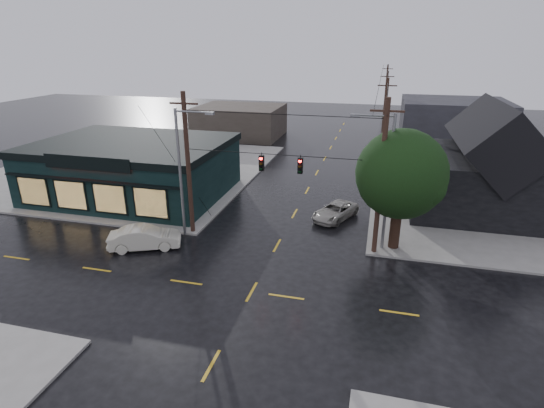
% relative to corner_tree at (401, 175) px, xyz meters
% --- Properties ---
extents(ground_plane, '(160.00, 160.00, 0.00)m').
position_rel_corner_tree_xyz_m(ground_plane, '(-7.74, -7.49, -5.26)').
color(ground_plane, black).
extents(sidewalk_nw, '(28.00, 28.00, 0.15)m').
position_rel_corner_tree_xyz_m(sidewalk_nw, '(-27.74, 12.51, -5.18)').
color(sidewalk_nw, gray).
rests_on(sidewalk_nw, ground).
extents(sidewalk_ne, '(28.00, 28.00, 0.15)m').
position_rel_corner_tree_xyz_m(sidewalk_ne, '(12.26, 12.51, -5.18)').
color(sidewalk_ne, gray).
rests_on(sidewalk_ne, ground).
extents(pizza_shop, '(16.30, 12.34, 4.90)m').
position_rel_corner_tree_xyz_m(pizza_shop, '(-22.74, 5.45, -2.70)').
color(pizza_shop, black).
rests_on(pizza_shop, ground).
extents(ne_building, '(12.60, 11.60, 8.75)m').
position_rel_corner_tree_xyz_m(ne_building, '(7.26, 9.51, -0.79)').
color(ne_building, black).
rests_on(ne_building, ground).
extents(corner_tree, '(5.79, 5.79, 8.04)m').
position_rel_corner_tree_xyz_m(corner_tree, '(0.00, 0.00, 0.00)').
color(corner_tree, black).
rests_on(corner_tree, ground).
extents(utility_pole_nw, '(2.00, 0.32, 10.15)m').
position_rel_corner_tree_xyz_m(utility_pole_nw, '(-14.24, -0.99, -5.26)').
color(utility_pole_nw, black).
rests_on(utility_pole_nw, ground).
extents(utility_pole_ne, '(2.00, 0.32, 10.15)m').
position_rel_corner_tree_xyz_m(utility_pole_ne, '(-1.24, -0.99, -5.26)').
color(utility_pole_ne, black).
rests_on(utility_pole_ne, ground).
extents(utility_pole_far_a, '(2.00, 0.32, 9.65)m').
position_rel_corner_tree_xyz_m(utility_pole_far_a, '(-1.24, 20.51, -5.26)').
color(utility_pole_far_a, black).
rests_on(utility_pole_far_a, ground).
extents(utility_pole_far_b, '(2.00, 0.32, 9.15)m').
position_rel_corner_tree_xyz_m(utility_pole_far_b, '(-1.24, 40.51, -5.26)').
color(utility_pole_far_b, black).
rests_on(utility_pole_far_b, ground).
extents(utility_pole_far_c, '(2.00, 0.32, 9.15)m').
position_rel_corner_tree_xyz_m(utility_pole_far_c, '(-1.24, 60.51, -5.26)').
color(utility_pole_far_c, black).
rests_on(utility_pole_far_c, ground).
extents(span_signal_assembly, '(13.00, 0.48, 1.23)m').
position_rel_corner_tree_xyz_m(span_signal_assembly, '(-7.65, -0.99, 0.44)').
color(span_signal_assembly, black).
rests_on(span_signal_assembly, ground).
extents(streetlight_nw, '(5.40, 0.30, 9.15)m').
position_rel_corner_tree_xyz_m(streetlight_nw, '(-14.54, -1.69, -5.26)').
color(streetlight_nw, gray).
rests_on(streetlight_nw, ground).
extents(streetlight_ne, '(5.40, 0.30, 9.15)m').
position_rel_corner_tree_xyz_m(streetlight_ne, '(-0.74, -0.29, -5.26)').
color(streetlight_ne, gray).
rests_on(streetlight_ne, ground).
extents(bg_building_west, '(12.00, 10.00, 4.40)m').
position_rel_corner_tree_xyz_m(bg_building_west, '(-21.74, 32.51, -3.06)').
color(bg_building_west, '#372F28').
rests_on(bg_building_west, ground).
extents(bg_building_east, '(14.00, 12.00, 5.60)m').
position_rel_corner_tree_xyz_m(bg_building_east, '(8.26, 37.51, -2.46)').
color(bg_building_east, '#27262C').
rests_on(bg_building_east, ground).
extents(sedan_cream, '(4.97, 3.39, 1.55)m').
position_rel_corner_tree_xyz_m(sedan_cream, '(-16.31, -4.12, -4.48)').
color(sedan_cream, beige).
rests_on(sedan_cream, ground).
extents(suv_silver, '(3.77, 5.00, 1.26)m').
position_rel_corner_tree_xyz_m(suv_silver, '(-4.43, 4.26, -4.63)').
color(suv_silver, '#A09D94').
rests_on(suv_silver, ground).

